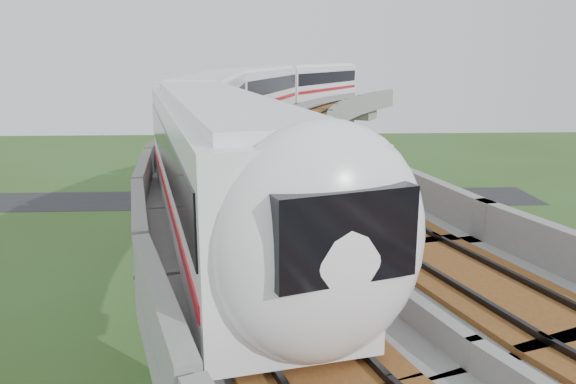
{
  "coord_description": "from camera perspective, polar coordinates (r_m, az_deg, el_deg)",
  "views": [
    {
      "loc": [
        0.39,
        -28.05,
        15.05
      ],
      "look_at": [
        1.91,
        2.59,
        7.5
      ],
      "focal_mm": 35.0,
      "sensor_mm": 36.0,
      "label": 1
    }
  ],
  "objects": [
    {
      "name": "ground",
      "position": [
        31.84,
        -3.3,
        -14.41
      ],
      "size": [
        160.0,
        160.0,
        0.0
      ],
      "primitive_type": "plane",
      "color": "#364D1F",
      "rests_on": "ground"
    },
    {
      "name": "dirt_lot",
      "position": [
        33.01,
        22.63,
        -14.41
      ],
      "size": [
        18.0,
        26.0,
        0.04
      ],
      "primitive_type": "cube",
      "color": "gray",
      "rests_on": "ground"
    },
    {
      "name": "asphalt_road",
      "position": [
        59.97,
        -3.11,
        -0.71
      ],
      "size": [
        60.0,
        8.0,
        0.03
      ],
      "primitive_type": "cube",
      "color": "#232326",
      "rests_on": "ground"
    },
    {
      "name": "viaduct",
      "position": [
        28.89,
        4.09,
        1.81
      ],
      "size": [
        19.58,
        73.98,
        11.4
      ],
      "color": "#99968E",
      "rests_on": "ground"
    },
    {
      "name": "metro_train",
      "position": [
        36.76,
        -1.95,
        9.54
      ],
      "size": [
        15.22,
        60.66,
        3.64
      ],
      "color": "white",
      "rests_on": "ground"
    },
    {
      "name": "fence",
      "position": [
        32.85,
        14.38,
        -12.44
      ],
      "size": [
        3.87,
        38.73,
        1.5
      ],
      "color": "#2D382D",
      "rests_on": "ground"
    },
    {
      "name": "tree_0",
      "position": [
        54.67,
        9.56,
        -0.56
      ],
      "size": [
        2.25,
        2.25,
        2.6
      ],
      "color": "#382314",
      "rests_on": "ground"
    },
    {
      "name": "tree_1",
      "position": [
        43.63,
        7.98,
        -3.33
      ],
      "size": [
        2.02,
        2.02,
        3.15
      ],
      "color": "#382314",
      "rests_on": "ground"
    },
    {
      "name": "tree_2",
      "position": [
        35.06,
        8.12,
        -7.23
      ],
      "size": [
        2.67,
        2.67,
        3.68
      ],
      "color": "#382314",
      "rests_on": "ground"
    },
    {
      "name": "tree_3",
      "position": [
        27.93,
        12.65,
        -14.83
      ],
      "size": [
        2.99,
        2.99,
        3.09
      ],
      "color": "#382314",
      "rests_on": "ground"
    },
    {
      "name": "car_dark",
      "position": [
        41.83,
        15.69,
        -6.77
      ],
      "size": [
        4.91,
        3.19,
        1.32
      ],
      "primitive_type": "imported",
      "rotation": [
        0.0,
        0.0,
        1.25
      ],
      "color": "black",
      "rests_on": "dirt_lot"
    }
  ]
}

